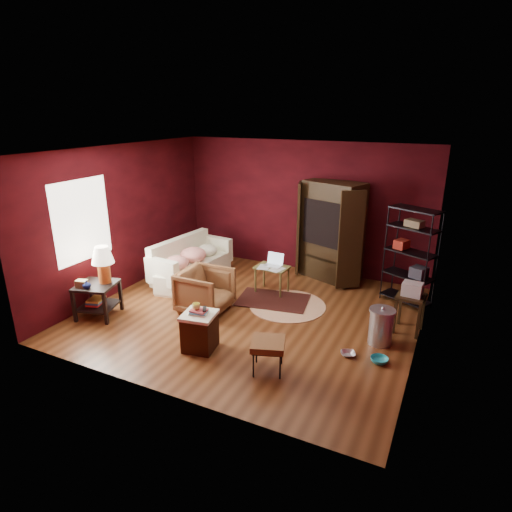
{
  "coord_description": "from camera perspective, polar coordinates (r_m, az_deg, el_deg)",
  "views": [
    {
      "loc": [
        3.05,
        -6.08,
        3.41
      ],
      "look_at": [
        0.0,
        0.2,
        1.0
      ],
      "focal_mm": 30.0,
      "sensor_mm": 36.0,
      "label": 1
    }
  ],
  "objects": [
    {
      "name": "sofa",
      "position": [
        8.99,
        -8.54,
        -0.81
      ],
      "size": [
        0.94,
        2.07,
        0.78
      ],
      "primitive_type": "imported",
      "rotation": [
        0.0,
        0.0,
        1.76
      ],
      "color": "white",
      "rests_on": "ground"
    },
    {
      "name": "armchair",
      "position": [
        7.57,
        -6.79,
        -4.37
      ],
      "size": [
        0.78,
        0.83,
        0.84
      ],
      "primitive_type": "imported",
      "rotation": [
        0.0,
        0.0,
        1.58
      ],
      "color": "black",
      "rests_on": "ground"
    },
    {
      "name": "hamper",
      "position": [
        6.48,
        -7.51,
        -9.82
      ],
      "size": [
        0.54,
        0.54,
        0.66
      ],
      "rotation": [
        0.0,
        0.0,
        0.17
      ],
      "color": "#3F1D0E",
      "rests_on": "ground"
    },
    {
      "name": "tv_armoire",
      "position": [
        8.91,
        10.02,
        3.49
      ],
      "size": [
        1.52,
        1.17,
        2.04
      ],
      "rotation": [
        0.0,
        0.0,
        -0.34
      ],
      "color": "black",
      "rests_on": "ground"
    },
    {
      "name": "rug_oriental",
      "position": [
        8.06,
        2.29,
        -5.86
      ],
      "size": [
        1.42,
        1.07,
        0.01
      ],
      "rotation": [
        0.0,
        0.0,
        0.17
      ],
      "color": "#461712",
      "rests_on": "ground"
    },
    {
      "name": "side_table",
      "position": [
        7.72,
        -20.1,
        -2.39
      ],
      "size": [
        0.78,
        0.78,
        1.24
      ],
      "rotation": [
        0.0,
        0.0,
        0.3
      ],
      "color": "black",
      "rests_on": "ground"
    },
    {
      "name": "sofa_cushions",
      "position": [
        8.99,
        -8.87,
        -0.79
      ],
      "size": [
        0.95,
        1.99,
        0.8
      ],
      "rotation": [
        0.0,
        0.0,
        -0.1
      ],
      "color": "white",
      "rests_on": "sofa"
    },
    {
      "name": "pet_bowl_steel",
      "position": [
        6.49,
        12.21,
        -12.05
      ],
      "size": [
        0.22,
        0.14,
        0.21
      ],
      "primitive_type": "imported",
      "rotation": [
        0.0,
        0.0,
        0.42
      ],
      "color": "silver",
      "rests_on": "ground"
    },
    {
      "name": "room",
      "position": [
        7.1,
        -1.05,
        2.61
      ],
      "size": [
        5.54,
        5.04,
        2.84
      ],
      "color": "brown",
      "rests_on": "ground"
    },
    {
      "name": "pet_bowl_turquoise",
      "position": [
        6.43,
        16.19,
        -12.55
      ],
      "size": [
        0.25,
        0.1,
        0.25
      ],
      "primitive_type": "imported",
      "rotation": [
        0.0,
        0.0,
        -0.08
      ],
      "color": "#29B1C1",
      "rests_on": "ground"
    },
    {
      "name": "wire_shelving",
      "position": [
        8.09,
        20.02,
        0.39
      ],
      "size": [
        0.95,
        0.71,
        1.79
      ],
      "rotation": [
        0.0,
        0.0,
        -0.43
      ],
      "color": "black",
      "rests_on": "ground"
    },
    {
      "name": "rug_round",
      "position": [
        7.89,
        4.2,
        -6.57
      ],
      "size": [
        1.79,
        1.79,
        0.01
      ],
      "rotation": [
        0.0,
        0.0,
        -0.34
      ],
      "color": "beige",
      "rests_on": "ground"
    },
    {
      "name": "laptop_desk",
      "position": [
        8.26,
        2.19,
        -1.77
      ],
      "size": [
        0.64,
        0.51,
        0.77
      ],
      "rotation": [
        0.0,
        0.0,
        -0.05
      ],
      "color": "brown",
      "rests_on": "ground"
    },
    {
      "name": "trash_can",
      "position": [
        6.83,
        16.33,
        -8.98
      ],
      "size": [
        0.42,
        0.42,
        0.62
      ],
      "rotation": [
        0.0,
        0.0,
        -0.07
      ],
      "color": "silver",
      "rests_on": "ground"
    },
    {
      "name": "mug",
      "position": [
        6.31,
        -7.98,
        -6.57
      ],
      "size": [
        0.13,
        0.1,
        0.12
      ],
      "primitive_type": "imported",
      "rotation": [
        0.0,
        0.0,
        -0.07
      ],
      "color": "#FEF77C",
      "rests_on": "hamper"
    },
    {
      "name": "small_stand",
      "position": [
        7.18,
        20.01,
        -4.96
      ],
      "size": [
        0.46,
        0.46,
        0.84
      ],
      "rotation": [
        0.0,
        0.0,
        -0.09
      ],
      "color": "black",
      "rests_on": "ground"
    },
    {
      "name": "vase",
      "position": [
        7.61,
        -21.65,
        -3.57
      ],
      "size": [
        0.16,
        0.16,
        0.14
      ],
      "primitive_type": "imported",
      "rotation": [
        0.0,
        0.0,
        -0.15
      ],
      "color": "#0E1747",
      "rests_on": "side_table"
    },
    {
      "name": "footstool",
      "position": [
        5.89,
        1.62,
        -11.78
      ],
      "size": [
        0.57,
        0.57,
        0.46
      ],
      "rotation": [
        0.0,
        0.0,
        0.33
      ],
      "color": "black",
      "rests_on": "ground"
    }
  ]
}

